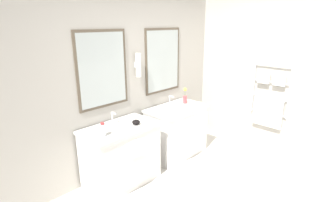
% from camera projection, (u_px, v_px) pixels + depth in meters
% --- Properties ---
extents(wall_back, '(4.93, 0.16, 2.60)m').
position_uv_depth(wall_back, '(134.00, 78.00, 3.77)').
color(wall_back, '#B2ADA3').
rests_on(wall_back, ground_plane).
extents(wall_right, '(0.13, 3.69, 2.60)m').
position_uv_depth(wall_right, '(254.00, 72.00, 4.29)').
color(wall_right, '#B2ADA3').
rests_on(wall_right, ground_plane).
extents(vanity_left, '(0.96, 0.63, 0.80)m').
position_uv_depth(vanity_left, '(123.00, 156.00, 3.42)').
color(vanity_left, white).
rests_on(vanity_left, ground_plane).
extents(vanity_right, '(0.96, 0.63, 0.80)m').
position_uv_depth(vanity_right, '(178.00, 131.00, 4.19)').
color(vanity_right, white).
rests_on(vanity_right, ground_plane).
extents(faucet_left, '(0.17, 0.11, 0.17)m').
position_uv_depth(faucet_left, '(113.00, 118.00, 3.40)').
color(faucet_left, silver).
rests_on(faucet_left, vanity_left).
extents(faucet_right, '(0.17, 0.11, 0.17)m').
position_uv_depth(faucet_right, '(170.00, 101.00, 4.17)').
color(faucet_right, silver).
rests_on(faucet_right, vanity_right).
extents(toiletry_bottle, '(0.07, 0.07, 0.17)m').
position_uv_depth(toiletry_bottle, '(103.00, 130.00, 3.04)').
color(toiletry_bottle, silver).
rests_on(toiletry_bottle, vanity_left).
extents(amenity_bowl, '(0.11, 0.11, 0.06)m').
position_uv_depth(amenity_bowl, '(136.00, 122.00, 3.40)').
color(amenity_bowl, black).
rests_on(amenity_bowl, vanity_left).
extents(flower_vase, '(0.06, 0.06, 0.26)m').
position_uv_depth(flower_vase, '(185.00, 97.00, 4.27)').
color(flower_vase, '#CC4C51').
rests_on(flower_vase, vanity_right).
extents(soap_dish, '(0.10, 0.07, 0.04)m').
position_uv_depth(soap_dish, '(171.00, 112.00, 3.84)').
color(soap_dish, white).
rests_on(soap_dish, vanity_right).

